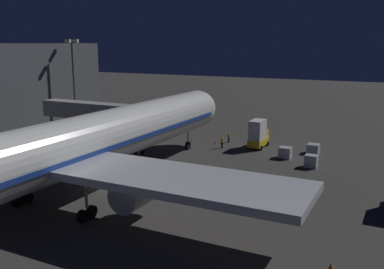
{
  "coord_description": "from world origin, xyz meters",
  "views": [
    {
      "loc": [
        -29.95,
        37.75,
        16.17
      ],
      "look_at": [
        -3.0,
        -15.45,
        3.5
      ],
      "focal_mm": 40.28,
      "sensor_mm": 36.0,
      "label": 1
    }
  ],
  "objects_px": {
    "baggage_container_far_row": "(311,161)",
    "traffic_cone_nose_starboard": "(191,139)",
    "jet_bridge": "(106,112)",
    "cargo_truck_aft": "(258,134)",
    "airliner_at_gate": "(56,153)",
    "traffic_cone_nose_port": "(215,142)",
    "traffic_cone_wingtip_svc_side": "(331,266)",
    "ground_crew_by_belt_loader": "(229,137)",
    "apron_floodlight_mast": "(74,78)",
    "ground_crew_marshaller_fwd": "(222,142)",
    "baggage_container_near_belt": "(285,153)",
    "baggage_container_mid_row": "(313,149)"
  },
  "relations": [
    {
      "from": "baggage_container_far_row",
      "to": "traffic_cone_nose_starboard",
      "type": "height_order",
      "value": "baggage_container_far_row"
    },
    {
      "from": "jet_bridge",
      "to": "cargo_truck_aft",
      "type": "xyz_separation_m",
      "value": [
        -20.25,
        -12.16,
        -3.74
      ]
    },
    {
      "from": "airliner_at_gate",
      "to": "traffic_cone_nose_port",
      "type": "xyz_separation_m",
      "value": [
        -2.2,
        -33.21,
        -5.54
      ]
    },
    {
      "from": "jet_bridge",
      "to": "traffic_cone_wingtip_svc_side",
      "type": "distance_m",
      "value": 43.12
    },
    {
      "from": "ground_crew_by_belt_loader",
      "to": "airliner_at_gate",
      "type": "bearing_deg",
      "value": 83.67
    },
    {
      "from": "cargo_truck_aft",
      "to": "traffic_cone_nose_starboard",
      "type": "relative_size",
      "value": 9.03
    },
    {
      "from": "jet_bridge",
      "to": "traffic_cone_wingtip_svc_side",
      "type": "xyz_separation_m",
      "value": [
        -36.96,
        21.48,
        -5.64
      ]
    },
    {
      "from": "apron_floodlight_mast",
      "to": "ground_crew_marshaller_fwd",
      "type": "height_order",
      "value": "apron_floodlight_mast"
    },
    {
      "from": "traffic_cone_wingtip_svc_side",
      "to": "airliner_at_gate",
      "type": "bearing_deg",
      "value": 0.44
    },
    {
      "from": "jet_bridge",
      "to": "cargo_truck_aft",
      "type": "height_order",
      "value": "jet_bridge"
    },
    {
      "from": "apron_floodlight_mast",
      "to": "baggage_container_near_belt",
      "type": "xyz_separation_m",
      "value": [
        -40.35,
        1.73,
        -9.06
      ]
    },
    {
      "from": "cargo_truck_aft",
      "to": "traffic_cone_wingtip_svc_side",
      "type": "height_order",
      "value": "cargo_truck_aft"
    },
    {
      "from": "traffic_cone_wingtip_svc_side",
      "to": "ground_crew_by_belt_loader",
      "type": "bearing_deg",
      "value": -57.51
    },
    {
      "from": "baggage_container_near_belt",
      "to": "traffic_cone_nose_port",
      "type": "relative_size",
      "value": 3.06
    },
    {
      "from": "jet_bridge",
      "to": "baggage_container_far_row",
      "type": "relative_size",
      "value": 12.04
    },
    {
      "from": "apron_floodlight_mast",
      "to": "ground_crew_marshaller_fwd",
      "type": "distance_m",
      "value": 31.18
    },
    {
      "from": "traffic_cone_wingtip_svc_side",
      "to": "baggage_container_far_row",
      "type": "bearing_deg",
      "value": -75.32
    },
    {
      "from": "baggage_container_mid_row",
      "to": "jet_bridge",
      "type": "bearing_deg",
      "value": 23.22
    },
    {
      "from": "baggage_container_far_row",
      "to": "ground_crew_by_belt_loader",
      "type": "relative_size",
      "value": 0.96
    },
    {
      "from": "ground_crew_by_belt_loader",
      "to": "traffic_cone_nose_port",
      "type": "relative_size",
      "value": 3.18
    },
    {
      "from": "baggage_container_near_belt",
      "to": "ground_crew_marshaller_fwd",
      "type": "xyz_separation_m",
      "value": [
        10.45,
        -1.42,
        0.24
      ]
    },
    {
      "from": "traffic_cone_nose_starboard",
      "to": "ground_crew_by_belt_loader",
      "type": "bearing_deg",
      "value": -163.78
    },
    {
      "from": "ground_crew_by_belt_loader",
      "to": "traffic_cone_nose_starboard",
      "type": "relative_size",
      "value": 3.18
    },
    {
      "from": "apron_floodlight_mast",
      "to": "traffic_cone_nose_port",
      "type": "height_order",
      "value": "apron_floodlight_mast"
    },
    {
      "from": "baggage_container_near_belt",
      "to": "baggage_container_far_row",
      "type": "bearing_deg",
      "value": 144.17
    },
    {
      "from": "jet_bridge",
      "to": "baggage_container_near_belt",
      "type": "bearing_deg",
      "value": -163.13
    },
    {
      "from": "jet_bridge",
      "to": "traffic_cone_wingtip_svc_side",
      "type": "bearing_deg",
      "value": 149.84
    },
    {
      "from": "baggage_container_mid_row",
      "to": "traffic_cone_nose_port",
      "type": "height_order",
      "value": "baggage_container_mid_row"
    },
    {
      "from": "airliner_at_gate",
      "to": "cargo_truck_aft",
      "type": "relative_size",
      "value": 13.88
    },
    {
      "from": "cargo_truck_aft",
      "to": "traffic_cone_wingtip_svc_side",
      "type": "distance_m",
      "value": 37.6
    },
    {
      "from": "jet_bridge",
      "to": "baggage_container_far_row",
      "type": "bearing_deg",
      "value": -171.13
    },
    {
      "from": "jet_bridge",
      "to": "baggage_container_mid_row",
      "type": "xyz_separation_m",
      "value": [
        -28.82,
        -12.37,
        -5.21
      ]
    },
    {
      "from": "apron_floodlight_mast",
      "to": "baggage_container_near_belt",
      "type": "bearing_deg",
      "value": 177.54
    },
    {
      "from": "baggage_container_far_row",
      "to": "ground_crew_marshaller_fwd",
      "type": "relative_size",
      "value": 0.9
    },
    {
      "from": "traffic_cone_wingtip_svc_side",
      "to": "ground_crew_marshaller_fwd",
      "type": "bearing_deg",
      "value": -54.85
    },
    {
      "from": "baggage_container_far_row",
      "to": "traffic_cone_wingtip_svc_side",
      "type": "xyz_separation_m",
      "value": [
        -6.86,
        26.18,
        -0.56
      ]
    },
    {
      "from": "baggage_container_far_row",
      "to": "traffic_cone_nose_port",
      "type": "bearing_deg",
      "value": -21.95
    },
    {
      "from": "cargo_truck_aft",
      "to": "baggage_container_near_belt",
      "type": "relative_size",
      "value": 2.95
    },
    {
      "from": "ground_crew_marshaller_fwd",
      "to": "baggage_container_near_belt",
      "type": "bearing_deg",
      "value": 172.27
    },
    {
      "from": "airliner_at_gate",
      "to": "traffic_cone_nose_starboard",
      "type": "distance_m",
      "value": 33.74
    },
    {
      "from": "airliner_at_gate",
      "to": "baggage_container_near_belt",
      "type": "height_order",
      "value": "airliner_at_gate"
    },
    {
      "from": "airliner_at_gate",
      "to": "apron_floodlight_mast",
      "type": "distance_m",
      "value": 40.52
    },
    {
      "from": "airliner_at_gate",
      "to": "cargo_truck_aft",
      "type": "xyz_separation_m",
      "value": [
        -9.31,
        -33.83,
        -3.64
      ]
    },
    {
      "from": "airliner_at_gate",
      "to": "ground_crew_by_belt_loader",
      "type": "xyz_separation_m",
      "value": [
        -3.88,
        -34.98,
        -4.85
      ]
    },
    {
      "from": "cargo_truck_aft",
      "to": "baggage_container_far_row",
      "type": "xyz_separation_m",
      "value": [
        -9.85,
        7.46,
        -1.34
      ]
    },
    {
      "from": "airliner_at_gate",
      "to": "cargo_truck_aft",
      "type": "bearing_deg",
      "value": -105.39
    },
    {
      "from": "baggage_container_near_belt",
      "to": "ground_crew_marshaller_fwd",
      "type": "bearing_deg",
      "value": -7.73
    },
    {
      "from": "cargo_truck_aft",
      "to": "ground_crew_marshaller_fwd",
      "type": "bearing_deg",
      "value": 30.73
    },
    {
      "from": "airliner_at_gate",
      "to": "apron_floodlight_mast",
      "type": "bearing_deg",
      "value": -50.76
    },
    {
      "from": "jet_bridge",
      "to": "traffic_cone_nose_starboard",
      "type": "bearing_deg",
      "value": -127.13
    }
  ]
}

